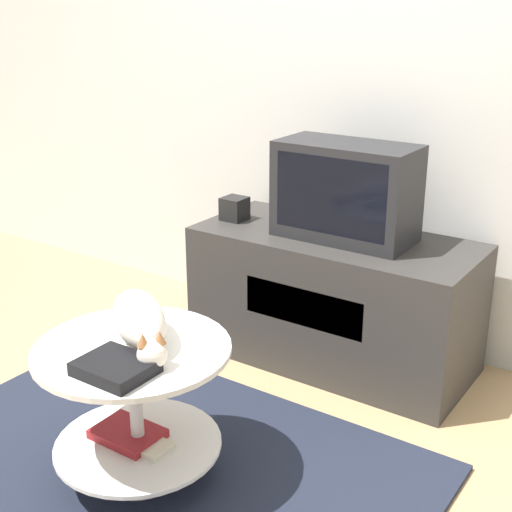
# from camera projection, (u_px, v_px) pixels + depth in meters

# --- Properties ---
(ground_plane) EXTENTS (12.00, 12.00, 0.00)m
(ground_plane) POSITION_uv_depth(u_px,v_px,m) (146.00, 478.00, 2.40)
(ground_plane) COLOR tan
(wall_back) EXTENTS (8.00, 0.05, 2.60)m
(wall_back) POSITION_uv_depth(u_px,v_px,m) (360.00, 53.00, 3.10)
(wall_back) COLOR silver
(wall_back) RESTS_ON ground_plane
(rug) EXTENTS (1.80, 1.33, 0.02)m
(rug) POSITION_uv_depth(u_px,v_px,m) (146.00, 476.00, 2.40)
(rug) COLOR #1E2333
(rug) RESTS_ON ground_plane
(tv_stand) EXTENTS (1.21, 0.54, 0.58)m
(tv_stand) POSITION_uv_depth(u_px,v_px,m) (334.00, 299.00, 3.11)
(tv_stand) COLOR #33302D
(tv_stand) RESTS_ON ground_plane
(tv) EXTENTS (0.57, 0.28, 0.40)m
(tv) POSITION_uv_depth(u_px,v_px,m) (346.00, 192.00, 2.92)
(tv) COLOR #232326
(tv) RESTS_ON tv_stand
(speaker) EXTENTS (0.10, 0.10, 0.10)m
(speaker) POSITION_uv_depth(u_px,v_px,m) (234.00, 209.00, 3.22)
(speaker) COLOR black
(speaker) RESTS_ON tv_stand
(coffee_table) EXTENTS (0.62, 0.62, 0.48)m
(coffee_table) POSITION_uv_depth(u_px,v_px,m) (135.00, 398.00, 2.29)
(coffee_table) COLOR #B2B2B7
(coffee_table) RESTS_ON rug
(dvd_box) EXTENTS (0.21, 0.18, 0.04)m
(dvd_box) POSITION_uv_depth(u_px,v_px,m) (115.00, 367.00, 2.06)
(dvd_box) COLOR black
(dvd_box) RESTS_ON coffee_table
(cat) EXTENTS (0.46, 0.36, 0.14)m
(cat) POSITION_uv_depth(u_px,v_px,m) (140.00, 321.00, 2.24)
(cat) COLOR silver
(cat) RESTS_ON coffee_table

